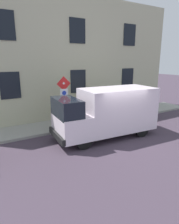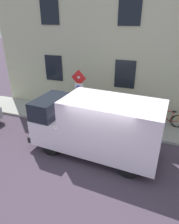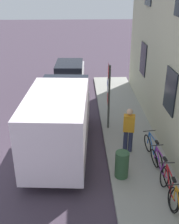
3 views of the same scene
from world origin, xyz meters
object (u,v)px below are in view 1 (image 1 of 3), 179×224
sign_post_stacked (64,98)px  bicycle_red (112,108)px  delivery_van (108,112)px  bicycle_purple (101,109)px  pedestrian (88,106)px  litter_bin (111,112)px  bicycle_blue (89,111)px  bicycle_orange (122,106)px

sign_post_stacked → bicycle_red: sign_post_stacked is taller
delivery_van → bicycle_purple: (3.30, -1.82, -0.82)m
pedestrian → bicycle_red: bearing=28.9°
delivery_van → litter_bin: delivery_van is taller
bicycle_purple → bicycle_blue: size_ratio=1.00×
bicycle_purple → pedestrian: 1.81m
bicycle_purple → bicycle_blue: bearing=-6.5°
bicycle_red → bicycle_blue: size_ratio=1.00×
bicycle_red → delivery_van: bearing=50.6°
bicycle_orange → bicycle_red: bearing=-3.2°
bicycle_purple → delivery_van: bearing=54.6°
bicycle_purple → litter_bin: bearing=81.6°
bicycle_orange → bicycle_purple: (-0.00, 1.96, 0.00)m
delivery_van → bicycle_purple: delivery_van is taller
delivery_van → bicycle_orange: size_ratio=3.18×
bicycle_orange → litter_bin: size_ratio=1.91×
sign_post_stacked → bicycle_orange: 5.69m
bicycle_orange → delivery_van: bearing=37.9°
bicycle_purple → sign_post_stacked: bearing=15.8°
bicycle_orange → litter_bin: litter_bin is taller
sign_post_stacked → delivery_van: sign_post_stacked is taller
sign_post_stacked → bicycle_orange: size_ratio=1.63×
sign_post_stacked → pedestrian: 2.12m
bicycle_red → bicycle_orange: bearing=-179.1°
bicycle_blue → litter_bin: 1.55m
bicycle_orange → sign_post_stacked: bearing=11.4°
bicycle_blue → sign_post_stacked: bearing=22.4°
pedestrian → bicycle_blue: bearing=66.8°
sign_post_stacked → delivery_van: (-1.91, -1.56, -0.57)m
bicycle_blue → litter_bin: size_ratio=1.90×
delivery_van → bicycle_blue: size_ratio=3.19×
sign_post_stacked → bicycle_red: size_ratio=1.63×
sign_post_stacked → bicycle_red: 4.78m
bicycle_orange → pedestrian: size_ratio=1.00×
bicycle_orange → pedestrian: (-0.80, 3.48, 0.56)m
litter_bin → bicycle_blue: bearing=37.1°
delivery_van → sign_post_stacked: bearing=-46.7°
sign_post_stacked → litter_bin: sign_post_stacked is taller
bicycle_red → bicycle_blue: bearing=0.9°
bicycle_red → pedestrian: 2.69m
bicycle_orange → pedestrian: 3.62m
delivery_van → bicycle_blue: bearing=-100.3°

